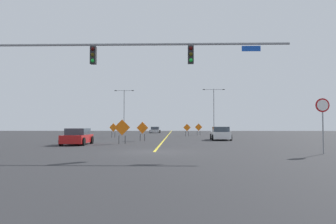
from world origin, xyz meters
The scene contains 14 objects.
ground centered at (0.00, 0.00, 0.00)m, with size 156.92×156.92×0.00m, color #2D2D30.
road_centre_stripe centered at (0.00, 43.59, 0.00)m, with size 0.16×87.18×0.01m.
traffic_signal_assembly centered at (-3.32, -0.01, 5.31)m, with size 17.53×0.44×7.05m.
stop_sign centered at (9.31, -1.09, 2.14)m, with size 0.76×0.07×3.04m.
street_lamp_mid_left centered at (-10.10, 50.44, 5.57)m, with size 4.25×0.24×9.46m.
street_lamp_far_right centered at (9.37, 48.62, 5.58)m, with size 4.65×0.24×9.43m.
construction_sign_median_far centered at (-3.31, 8.27, 1.31)m, with size 1.33×0.33×2.08m.
construction_sign_left_lane centered at (5.00, 33.11, 1.22)m, with size 1.20×0.18×1.93m.
construction_sign_median_near centered at (2.92, 27.91, 1.17)m, with size 1.08×0.12×1.84m.
construction_sign_right_lane centered at (-2.15, 13.75, 1.23)m, with size 1.21×0.26×1.95m.
construction_sign_right_shoulder centered at (-6.91, 22.60, 1.21)m, with size 1.11×0.31×1.89m.
car_silver_far centered at (-3.25, 50.47, 0.63)m, with size 2.20×4.19×1.33m.
car_white_near centered at (6.13, 15.92, 0.68)m, with size 2.22×4.45×1.44m.
car_red_distant centered at (-6.77, 7.11, 0.64)m, with size 2.06×4.04×1.33m.
Camera 1 is at (1.27, -18.52, 1.53)m, focal length 33.72 mm.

